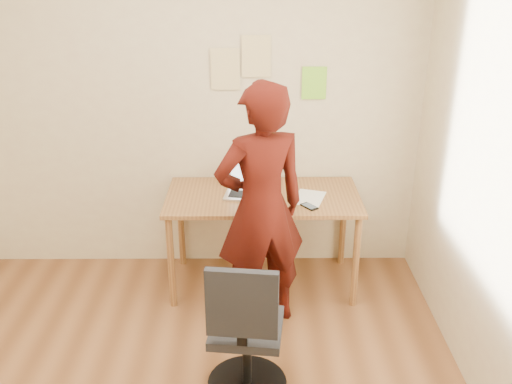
{
  "coord_description": "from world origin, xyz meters",
  "views": [
    {
      "loc": [
        0.47,
        -2.4,
        2.4
      ],
      "look_at": [
        0.5,
        0.95,
        0.95
      ],
      "focal_mm": 40.0,
      "sensor_mm": 36.0,
      "label": 1
    }
  ],
  "objects_px": {
    "person": "(261,209)",
    "office_chair": "(246,338)",
    "laptop": "(249,187)",
    "desk": "(263,206)",
    "phone": "(309,206)"
  },
  "relations": [
    {
      "from": "laptop",
      "to": "person",
      "type": "relative_size",
      "value": 0.22
    },
    {
      "from": "person",
      "to": "laptop",
      "type": "bearing_deg",
      "value": -100.41
    },
    {
      "from": "desk",
      "to": "laptop",
      "type": "relative_size",
      "value": 3.86
    },
    {
      "from": "phone",
      "to": "person",
      "type": "height_order",
      "value": "person"
    },
    {
      "from": "person",
      "to": "phone",
      "type": "bearing_deg",
      "value": -164.71
    },
    {
      "from": "office_chair",
      "to": "desk",
      "type": "bearing_deg",
      "value": 90.97
    },
    {
      "from": "desk",
      "to": "phone",
      "type": "height_order",
      "value": "phone"
    },
    {
      "from": "office_chair",
      "to": "person",
      "type": "height_order",
      "value": "person"
    },
    {
      "from": "laptop",
      "to": "person",
      "type": "xyz_separation_m",
      "value": [
        0.08,
        -0.49,
        0.05
      ]
    },
    {
      "from": "desk",
      "to": "phone",
      "type": "relative_size",
      "value": 10.07
    },
    {
      "from": "phone",
      "to": "office_chair",
      "type": "bearing_deg",
      "value": -149.86
    },
    {
      "from": "person",
      "to": "office_chair",
      "type": "bearing_deg",
      "value": 62.75
    },
    {
      "from": "desk",
      "to": "phone",
      "type": "bearing_deg",
      "value": -33.59
    },
    {
      "from": "phone",
      "to": "person",
      "type": "bearing_deg",
      "value": 179.29
    },
    {
      "from": "desk",
      "to": "laptop",
      "type": "distance_m",
      "value": 0.18
    }
  ]
}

